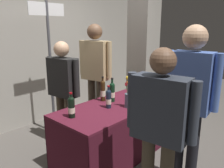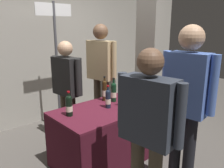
% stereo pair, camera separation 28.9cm
% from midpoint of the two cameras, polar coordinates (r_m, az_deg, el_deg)
% --- Properties ---
extents(ground_plane, '(12.00, 12.00, 0.00)m').
position_cam_midpoint_polar(ground_plane, '(3.30, 2.63, -17.61)').
color(ground_plane, '#514C47').
extents(back_partition, '(5.44, 0.12, 2.55)m').
position_cam_midpoint_polar(back_partition, '(4.35, -14.81, 7.66)').
color(back_partition, '#9E998E').
rests_on(back_partition, ground_plane).
extents(concrete_pillar, '(0.45, 0.45, 2.92)m').
position_cam_midpoint_polar(concrete_pillar, '(4.43, 12.01, 10.34)').
color(concrete_pillar, gray).
rests_on(concrete_pillar, ground_plane).
extents(tasting_table, '(1.54, 0.78, 0.73)m').
position_cam_midpoint_polar(tasting_table, '(3.06, 2.74, -9.48)').
color(tasting_table, '#4C1423').
rests_on(tasting_table, ground_plane).
extents(featured_wine_bottle, '(0.07, 0.07, 0.35)m').
position_cam_midpoint_polar(featured_wine_bottle, '(3.15, 0.74, -1.61)').
color(featured_wine_bottle, '#38230F').
rests_on(featured_wine_bottle, tasting_table).
extents(display_bottle_0, '(0.07, 0.07, 0.30)m').
position_cam_midpoint_polar(display_bottle_0, '(2.88, 1.88, -3.67)').
color(display_bottle_0, '#192333').
rests_on(display_bottle_0, tasting_table).
extents(display_bottle_1, '(0.07, 0.07, 0.34)m').
position_cam_midpoint_polar(display_bottle_1, '(3.11, 11.69, -2.20)').
color(display_bottle_1, '#38230F').
rests_on(display_bottle_1, tasting_table).
extents(display_bottle_2, '(0.08, 0.08, 0.30)m').
position_cam_midpoint_polar(display_bottle_2, '(2.65, -7.70, -5.38)').
color(display_bottle_2, black).
rests_on(display_bottle_2, tasting_table).
extents(display_bottle_3, '(0.08, 0.08, 0.34)m').
position_cam_midpoint_polar(display_bottle_3, '(3.12, 3.07, -1.98)').
color(display_bottle_3, black).
rests_on(display_bottle_3, tasting_table).
extents(wine_glass_near_vendor, '(0.07, 0.07, 0.14)m').
position_cam_midpoint_polar(wine_glass_near_vendor, '(3.03, 10.37, -3.44)').
color(wine_glass_near_vendor, silver).
rests_on(wine_glass_near_vendor, tasting_table).
extents(flower_vase, '(0.11, 0.11, 0.41)m').
position_cam_midpoint_polar(flower_vase, '(2.90, 7.03, -3.82)').
color(flower_vase, slate).
rests_on(flower_vase, tasting_table).
extents(vendor_presenter, '(0.25, 0.61, 1.55)m').
position_cam_midpoint_polar(vendor_presenter, '(3.33, -8.85, -0.07)').
color(vendor_presenter, '#4C4233').
rests_on(vendor_presenter, ground_plane).
extents(vendor_assistant, '(0.29, 0.61, 1.78)m').
position_cam_midpoint_polar(vendor_assistant, '(3.74, -0.60, 4.22)').
color(vendor_assistant, '#4C4233').
rests_on(vendor_assistant, ground_plane).
extents(taster_foreground_right, '(0.25, 0.56, 1.76)m').
position_cam_midpoint_polar(taster_foreground_right, '(2.43, 21.54, -2.98)').
color(taster_foreground_right, black).
rests_on(taster_foreground_right, ground_plane).
extents(taster_foreground_left, '(0.26, 0.64, 1.58)m').
position_cam_midpoint_polar(taster_foreground_left, '(1.97, 13.23, -9.71)').
color(taster_foreground_left, '#4C4233').
rests_on(taster_foreground_left, ground_plane).
extents(booth_signpost, '(0.60, 0.04, 2.11)m').
position_cam_midpoint_polar(booth_signpost, '(3.70, -11.66, 7.79)').
color(booth_signpost, '#47474C').
rests_on(booth_signpost, ground_plane).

